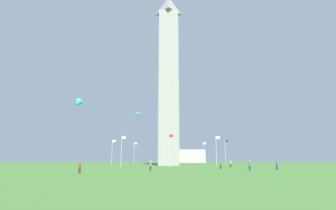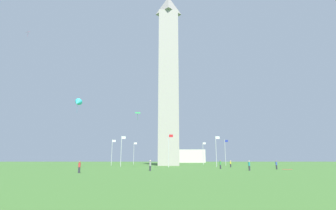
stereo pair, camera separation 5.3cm
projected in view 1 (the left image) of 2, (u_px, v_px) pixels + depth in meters
ground_plane at (168, 166)px, 76.87m from camera, size 260.00×260.00×0.00m
obelisk_monument at (168, 75)px, 83.00m from camera, size 6.39×6.39×58.14m
flagpole_n at (225, 151)px, 77.83m from camera, size 1.12×0.14×7.92m
flagpole_ne at (203, 152)px, 89.93m from camera, size 1.12×0.14×7.92m
flagpole_e at (168, 153)px, 94.92m from camera, size 1.12×0.14×7.92m
flagpole_se at (133, 152)px, 89.87m from camera, size 1.12×0.14×7.92m
flagpole_s at (112, 151)px, 77.74m from camera, size 1.12×0.14×7.92m
flagpole_sw at (121, 150)px, 65.65m from camera, size 1.12×0.14×7.92m
flagpole_w at (168, 149)px, 60.66m from camera, size 1.12×0.14×7.92m
flagpole_nw at (216, 150)px, 65.71m from camera, size 1.12×0.14×7.92m
person_blue_shirt at (276, 165)px, 48.01m from camera, size 0.32×0.32×1.65m
person_teal_shirt at (249, 166)px, 43.02m from camera, size 0.32×0.32×1.67m
person_yellow_shirt at (230, 164)px, 60.38m from camera, size 0.32×0.32×1.60m
person_gray_shirt at (150, 166)px, 42.02m from camera, size 0.32×0.32×1.74m
person_red_shirt at (79, 167)px, 35.36m from camera, size 0.32×0.32×1.66m
person_green_shirt at (220, 164)px, 50.67m from camera, size 0.32×0.32×1.74m
kite_cyan_delta at (77, 103)px, 54.00m from camera, size 1.56×2.02×3.20m
kite_green_diamond at (137, 113)px, 55.59m from camera, size 1.33×1.26×1.87m
kite_pink_diamond at (28, 32)px, 56.65m from camera, size 1.06×0.99×1.45m
distant_building at (187, 156)px, 145.44m from camera, size 18.71×11.61×7.22m
picnic_blanket_near_first_person at (287, 169)px, 48.25m from camera, size 2.20×1.99×0.01m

